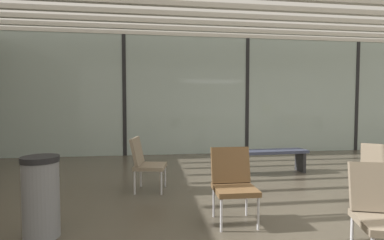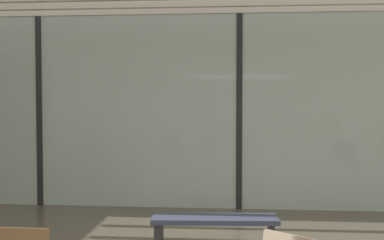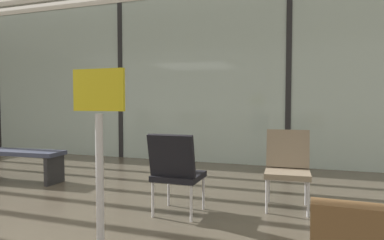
{
  "view_description": "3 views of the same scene",
  "coord_description": "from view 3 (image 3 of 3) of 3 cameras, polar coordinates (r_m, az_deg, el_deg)",
  "views": [
    {
      "loc": [
        -2.71,
        -2.88,
        1.39
      ],
      "look_at": [
        -1.92,
        3.0,
        1.08
      ],
      "focal_mm": 26.71,
      "sensor_mm": 36.0,
      "label": 1
    },
    {
      "loc": [
        -0.11,
        -2.95,
        1.86
      ],
      "look_at": [
        -1.05,
        8.02,
        1.4
      ],
      "focal_mm": 44.58,
      "sensor_mm": 36.0,
      "label": 2
    },
    {
      "loc": [
        3.83,
        -1.21,
        1.18
      ],
      "look_at": [
        0.66,
        7.99,
        0.69
      ],
      "focal_mm": 31.34,
      "sensor_mm": 36.0,
      "label": 3
    }
  ],
  "objects": [
    {
      "name": "lounge_chair_3",
      "position": [
        3.53,
        -2.76,
        -8.33
      ],
      "size": [
        0.48,
        0.53,
        0.87
      ],
      "rotation": [
        0.0,
        0.0,
        3.15
      ],
      "color": "black",
      "rests_on": "ground"
    },
    {
      "name": "glass_curtain_wall",
      "position": [
        7.48,
        -11.91,
        6.52
      ],
      "size": [
        14.0,
        0.08,
        3.32
      ],
      "primitive_type": "cube",
      "color": "#A3B7B2",
      "rests_on": "ground"
    },
    {
      "name": "window_mullion_1",
      "position": [
        7.48,
        -11.91,
        6.52
      ],
      "size": [
        0.1,
        0.12,
        3.32
      ],
      "primitive_type": "cube",
      "color": "black",
      "rests_on": "ground"
    },
    {
      "name": "window_mullion_2",
      "position": [
        6.43,
        16.13,
        7.07
      ],
      "size": [
        0.1,
        0.12,
        3.32
      ],
      "primitive_type": "cube",
      "color": "black",
      "rests_on": "ground"
    },
    {
      "name": "waiting_bench",
      "position": [
        5.74,
        -27.71,
        -5.62
      ],
      "size": [
        1.52,
        0.49,
        0.47
      ],
      "rotation": [
        0.0,
        0.0,
        0.06
      ],
      "color": "#33384C",
      "rests_on": "ground"
    },
    {
      "name": "parked_airplane",
      "position": [
        13.23,
        3.42,
        6.6
      ],
      "size": [
        11.11,
        4.07,
        4.07
      ],
      "color": "silver",
      "rests_on": "ground"
    },
    {
      "name": "lounge_chair_2",
      "position": [
        3.97,
        15.94,
        -7.17
      ],
      "size": [
        0.51,
        0.55,
        0.87
      ],
      "rotation": [
        0.0,
        0.0,
        0.05
      ],
      "color": "#7F705B",
      "rests_on": "ground"
    },
    {
      "name": "window_mullion_0",
      "position": [
        9.75,
        -29.93,
        5.34
      ],
      "size": [
        0.1,
        0.12,
        3.32
      ],
      "primitive_type": "cube",
      "color": "black",
      "rests_on": "ground"
    },
    {
      "name": "info_sign",
      "position": [
        2.69,
        -15.45,
        -7.98
      ],
      "size": [
        0.44,
        0.32,
        1.44
      ],
      "color": "#333333",
      "rests_on": "ground"
    }
  ]
}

